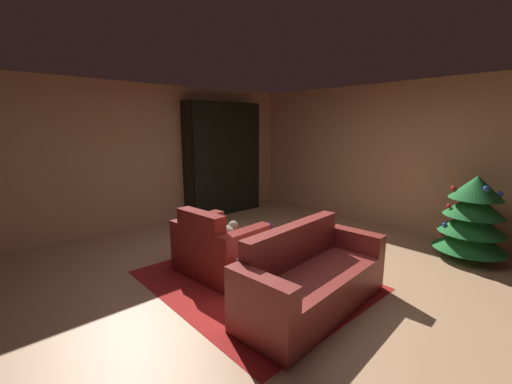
% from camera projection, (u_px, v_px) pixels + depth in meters
% --- Properties ---
extents(ground_plane, '(7.64, 7.64, 0.00)m').
position_uv_depth(ground_plane, '(275.00, 279.00, 3.97)').
color(ground_plane, tan).
extents(wall_back, '(6.48, 0.06, 2.56)m').
position_uv_depth(wall_back, '(399.00, 157.00, 5.73)').
color(wall_back, tan).
rests_on(wall_back, ground).
extents(wall_left, '(0.06, 6.21, 2.56)m').
position_uv_depth(wall_left, '(152.00, 156.00, 6.05)').
color(wall_left, tan).
rests_on(wall_left, ground).
extents(area_rug, '(2.48, 2.08, 0.01)m').
position_uv_depth(area_rug, '(254.00, 280.00, 3.93)').
color(area_rug, maroon).
rests_on(area_rug, ground).
extents(bookshelf_unit, '(0.40, 1.68, 2.29)m').
position_uv_depth(bookshelf_unit, '(228.00, 160.00, 6.90)').
color(bookshelf_unit, black).
rests_on(bookshelf_unit, ground).
extents(armchair_red, '(1.12, 0.86, 0.85)m').
position_uv_depth(armchair_red, '(219.00, 250.00, 4.07)').
color(armchair_red, maroon).
rests_on(armchair_red, ground).
extents(couch_red, '(0.85, 1.83, 0.82)m').
position_uv_depth(couch_red, '(311.00, 280.00, 3.31)').
color(couch_red, maroon).
rests_on(couch_red, ground).
extents(coffee_table, '(0.79, 0.79, 0.41)m').
position_uv_depth(coffee_table, '(262.00, 252.00, 3.81)').
color(coffee_table, black).
rests_on(coffee_table, ground).
extents(book_stack_on_table, '(0.22, 0.15, 0.14)m').
position_uv_depth(book_stack_on_table, '(262.00, 244.00, 3.78)').
color(book_stack_on_table, '#D7C548').
rests_on(book_stack_on_table, coffee_table).
extents(bottle_on_table, '(0.06, 0.06, 0.29)m').
position_uv_depth(bottle_on_table, '(271.00, 235.00, 3.96)').
color(bottle_on_table, navy).
rests_on(bottle_on_table, coffee_table).
extents(decorated_tree, '(0.92, 0.92, 1.17)m').
position_uv_depth(decorated_tree, '(473.00, 218.00, 4.47)').
color(decorated_tree, brown).
rests_on(decorated_tree, ground).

